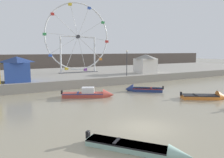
{
  "coord_description": "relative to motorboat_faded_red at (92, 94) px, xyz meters",
  "views": [
    {
      "loc": [
        -9.51,
        -12.05,
        5.54
      ],
      "look_at": [
        3.92,
        11.73,
        1.95
      ],
      "focal_mm": 34.93,
      "sensor_mm": 36.0,
      "label": 1
    }
  ],
  "objects": [
    {
      "name": "motorboat_seafoam",
      "position": [
        -3.41,
        -14.49,
        -0.15
      ],
      "size": [
        4.45,
        5.33,
        1.01
      ],
      "rotation": [
        0.0,
        0.0,
        5.37
      ],
      "color": "#93BCAD",
      "rests_on": "ground_plane"
    },
    {
      "name": "motorboat_orange_hull",
      "position": [
        11.28,
        -7.53,
        -0.11
      ],
      "size": [
        5.1,
        4.05,
        1.48
      ],
      "rotation": [
        0.0,
        0.0,
        5.71
      ],
      "color": "orange",
      "rests_on": "ground_plane"
    },
    {
      "name": "carnival_booth_white_ticket",
      "position": [
        15.27,
        9.33,
        2.77
      ],
      "size": [
        4.08,
        3.33,
        3.51
      ],
      "rotation": [
        0.0,
        0.0,
        0.03
      ],
      "color": "silver",
      "rests_on": "quay_promenade"
    },
    {
      "name": "promenade_lamp_near",
      "position": [
        9.5,
        6.95,
        3.73
      ],
      "size": [
        0.32,
        0.32,
        4.3
      ],
      "color": "#2D2D33",
      "rests_on": "quay_promenade"
    },
    {
      "name": "carnival_booth_blue_tent",
      "position": [
        -7.25,
        8.52,
        2.74
      ],
      "size": [
        3.7,
        3.56,
        3.44
      ],
      "rotation": [
        0.0,
        0.0,
        -0.07
      ],
      "color": "#3356B7",
      "rests_on": "quay_promenade"
    },
    {
      "name": "motorboat_faded_red",
      "position": [
        0.0,
        0.0,
        0.0
      ],
      "size": [
        6.11,
        4.03,
        1.64
      ],
      "rotation": [
        0.0,
        0.0,
        5.82
      ],
      "color": "#B24238",
      "rests_on": "ground_plane"
    },
    {
      "name": "quay_promenade",
      "position": [
        -0.98,
        17.63,
        0.3
      ],
      "size": [
        110.0,
        22.92,
        1.31
      ],
      "primitive_type": "cube",
      "color": "gray",
      "rests_on": "ground_plane"
    },
    {
      "name": "ferris_wheel_white_frame",
      "position": [
        4.53,
        16.36,
        7.58
      ],
      "size": [
        12.98,
        1.2,
        13.19
      ],
      "color": "silver",
      "rests_on": "quay_promenade"
    },
    {
      "name": "motorboat_navy_blue",
      "position": [
        7.29,
        0.29,
        -0.11
      ],
      "size": [
        4.85,
        4.32,
        1.48
      ],
      "rotation": [
        0.0,
        0.0,
        2.46
      ],
      "color": "navy",
      "rests_on": "ground_plane"
    },
    {
      "name": "ground_plane",
      "position": [
        -0.98,
        -11.38,
        -0.36
      ],
      "size": [
        240.0,
        240.0,
        0.0
      ],
      "primitive_type": "plane",
      "color": "gray"
    },
    {
      "name": "distant_town_skyline",
      "position": [
        -0.98,
        43.59,
        1.84
      ],
      "size": [
        140.0,
        3.0,
        4.4
      ],
      "primitive_type": "cube",
      "color": "#564C47",
      "rests_on": "ground_plane"
    }
  ]
}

